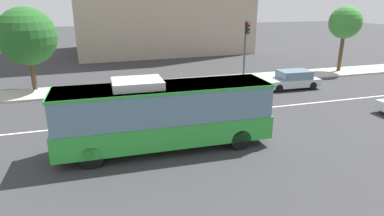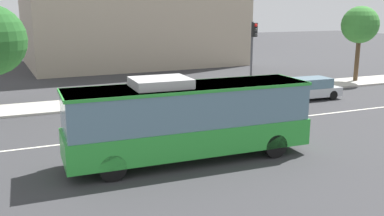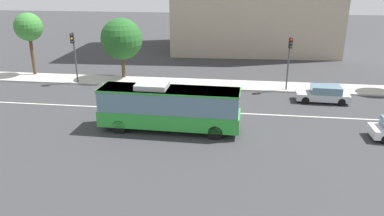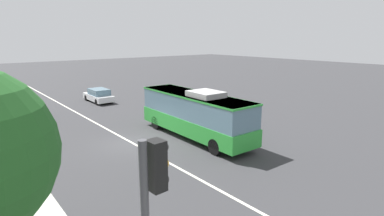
# 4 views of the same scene
# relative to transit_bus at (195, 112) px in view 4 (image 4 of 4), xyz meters

# --- Properties ---
(ground_plane) EXTENTS (160.00, 160.00, 0.00)m
(ground_plane) POSITION_rel_transit_bus_xyz_m (1.67, 4.06, -1.81)
(ground_plane) COLOR #333335
(lane_centre_line) EXTENTS (76.00, 0.16, 0.01)m
(lane_centre_line) POSITION_rel_transit_bus_xyz_m (1.67, 4.06, -1.80)
(lane_centre_line) COLOR silver
(lane_centre_line) RESTS_ON ground_plane
(transit_bus) EXTENTS (10.05, 2.71, 3.46)m
(transit_bus) POSITION_rel_transit_bus_xyz_m (0.00, 0.00, 0.00)
(transit_bus) COLOR green
(transit_bus) RESTS_ON ground_plane
(sedan_white) EXTENTS (4.50, 1.83, 1.46)m
(sedan_white) POSITION_rel_transit_bus_xyz_m (16.09, 0.43, -1.09)
(sedan_white) COLOR white
(sedan_white) RESTS_ON ground_plane
(sedan_silver) EXTENTS (4.56, 1.96, 1.46)m
(sedan_silver) POSITION_rel_transit_bus_xyz_m (12.21, 7.97, -1.09)
(sedan_silver) COLOR #B7BABF
(sedan_silver) RESTS_ON ground_plane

